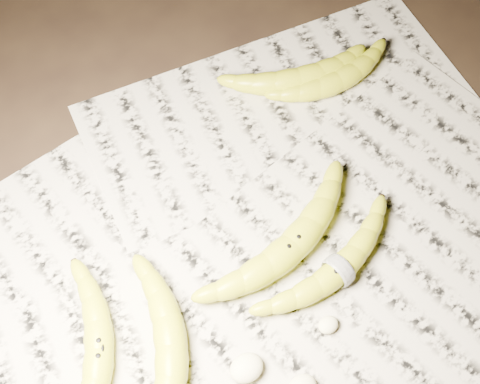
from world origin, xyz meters
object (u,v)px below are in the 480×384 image
banana_taped (339,269)px  banana_upper_a (337,80)px  banana_left_b (171,348)px  banana_center (292,246)px  banana_left_a (98,351)px  banana_upper_b (299,78)px

banana_taped → banana_upper_a: 0.30m
banana_left_b → banana_center: size_ratio=0.89×
banana_center → banana_taped: (0.03, -0.06, -0.00)m
banana_left_a → banana_upper_b: (0.42, 0.20, 0.00)m
banana_center → banana_upper_a: (0.21, 0.18, -0.00)m
banana_left_a → banana_upper_a: banana_left_a is taller
banana_left_a → banana_taped: 0.30m
banana_taped → banana_upper_a: size_ratio=1.16×
banana_left_b → banana_upper_b: bearing=-29.1°
banana_upper_b → banana_taped: bearing=-98.7°
banana_left_b → banana_upper_a: 0.45m
banana_center → banana_upper_b: banana_center is taller
banana_taped → banana_upper_a: same height
banana_left_b → banana_upper_a: bearing=-35.8°
banana_left_b → banana_upper_b: size_ratio=1.09×
banana_left_a → banana_left_b: (0.07, -0.04, 0.00)m
banana_left_a → banana_upper_b: banana_upper_b is taller
banana_center → banana_upper_b: size_ratio=1.22×
banana_left_b → banana_upper_b: 0.43m
banana_center → banana_left_a: bearing=164.6°
banana_center → banana_taped: 0.06m
banana_left_b → banana_taped: size_ratio=1.01×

